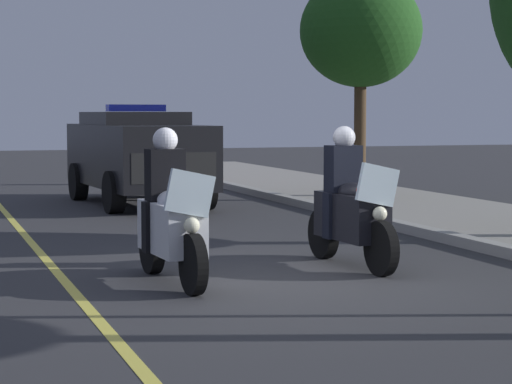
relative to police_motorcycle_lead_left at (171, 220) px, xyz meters
The scene contains 7 objects.
ground_plane 1.53m from the police_motorcycle_lead_left, 81.16° to the left, with size 80.00×80.00×0.00m, color #333335.
lane_stripe_center 1.32m from the police_motorcycle_lead_left, 79.22° to the right, with size 48.00×0.12×0.01m, color #E0D14C.
police_motorcycle_lead_left is the anchor object (origin of this frame).
police_motorcycle_lead_right 2.40m from the police_motorcycle_lead_left, 100.51° to the left, with size 2.14×0.61×1.72m.
police_suv 9.46m from the police_motorcycle_lead_left, behind, with size 5.01×2.31×2.05m.
cyclist_background 15.02m from the police_motorcycle_lead_left, 166.34° to the left, with size 1.76×0.33×1.69m.
tree_far_back 11.24m from the police_motorcycle_lead_left, 144.03° to the left, with size 2.61×2.61×4.74m.
Camera 1 is at (10.23, -3.93, 1.88)m, focal length 68.75 mm.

